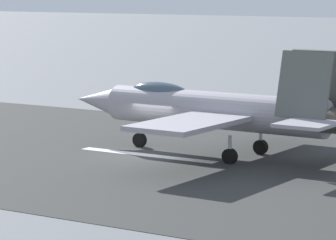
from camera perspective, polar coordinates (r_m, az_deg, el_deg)
ground_plane at (r=49.32m, az=-1.58°, el=-2.10°), size 400.00×400.00×0.00m
runway_strip at (r=49.31m, az=-1.56°, el=-2.09°), size 240.00×26.00×0.02m
fighter_jet at (r=48.83m, az=2.84°, el=0.67°), size 16.72×14.57×5.62m
crew_person at (r=62.23m, az=-1.52°, el=0.80°), size 0.30×0.70×1.66m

